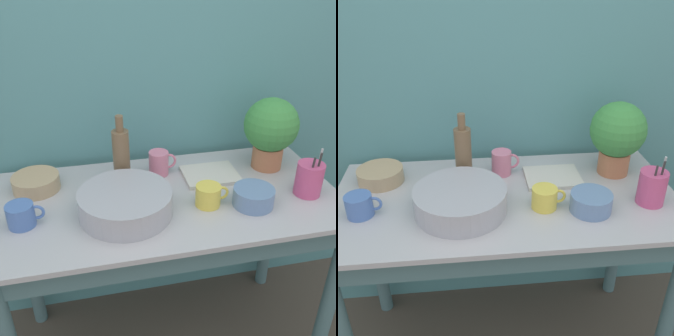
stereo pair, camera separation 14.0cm
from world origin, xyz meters
TOP-DOWN VIEW (x-y plane):
  - wall_back at (0.00, 0.69)m, footprint 6.00×0.05m
  - counter_table at (0.00, 0.29)m, footprint 1.28×0.63m
  - potted_plant at (0.46, 0.45)m, footprint 0.22×0.22m
  - bowl_wash_large at (-0.17, 0.24)m, footprint 0.32×0.32m
  - bottle_tall at (-0.15, 0.46)m, footprint 0.07×0.07m
  - mug_pink at (-0.00, 0.49)m, footprint 0.12×0.08m
  - mug_blue at (-0.51, 0.25)m, footprint 0.12×0.09m
  - mug_yellow at (0.13, 0.23)m, footprint 0.12×0.09m
  - bowl_small_blue at (0.29, 0.20)m, footprint 0.15×0.15m
  - bowl_small_tan at (-0.48, 0.48)m, footprint 0.18×0.18m
  - utensil_cup at (0.51, 0.22)m, footprint 0.10×0.10m
  - tray_board at (0.20, 0.42)m, footprint 0.22×0.17m

SIDE VIEW (x-z plane):
  - counter_table at x=0.00m, z-range 0.24..1.05m
  - tray_board at x=0.20m, z-range 0.81..0.83m
  - bowl_small_tan at x=-0.48m, z-range 0.81..0.87m
  - bowl_small_blue at x=0.29m, z-range 0.81..0.88m
  - mug_yellow at x=0.13m, z-range 0.81..0.89m
  - mug_blue at x=-0.51m, z-range 0.81..0.89m
  - bowl_wash_large at x=-0.17m, z-range 0.81..0.90m
  - mug_pink at x=0.00m, z-range 0.82..0.91m
  - utensil_cup at x=0.51m, z-range 0.78..0.98m
  - bottle_tall at x=-0.15m, z-range 0.79..1.07m
  - potted_plant at x=0.46m, z-range 0.84..1.14m
  - wall_back at x=0.00m, z-range 0.00..2.40m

